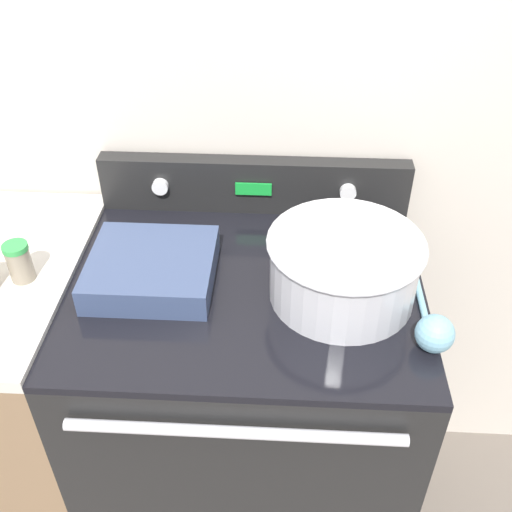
{
  "coord_description": "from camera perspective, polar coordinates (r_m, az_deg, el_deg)",
  "views": [
    {
      "loc": [
        0.08,
        -0.68,
        1.8
      ],
      "look_at": [
        0.02,
        0.34,
        1.01
      ],
      "focal_mm": 42.0,
      "sensor_mm": 36.0,
      "label": 1
    }
  ],
  "objects": [
    {
      "name": "kitchen_wall",
      "position": [
        1.47,
        -0.05,
        15.73
      ],
      "size": [
        8.0,
        0.05,
        2.5
      ],
      "color": "beige",
      "rests_on": "ground_plane"
    },
    {
      "name": "mixing_bowl",
      "position": [
        1.25,
        8.37,
        -0.83
      ],
      "size": [
        0.32,
        0.32,
        0.14
      ],
      "color": "silver",
      "rests_on": "stove_range"
    },
    {
      "name": "control_panel",
      "position": [
        1.52,
        -0.17,
        6.79
      ],
      "size": [
        0.78,
        0.07,
        0.14
      ],
      "color": "black",
      "rests_on": "stove_range"
    },
    {
      "name": "stove_range",
      "position": [
        1.67,
        -0.74,
        -14.97
      ],
      "size": [
        0.78,
        0.67,
        0.95
      ],
      "color": "black",
      "rests_on": "ground_plane"
    },
    {
      "name": "casserole_dish",
      "position": [
        1.32,
        -9.88,
        -1.04
      ],
      "size": [
        0.27,
        0.25,
        0.06
      ],
      "color": "#38476B",
      "rests_on": "stove_range"
    },
    {
      "name": "spice_jar_green_cap",
      "position": [
        1.38,
        -21.62,
        -0.51
      ],
      "size": [
        0.05,
        0.05,
        0.09
      ],
      "color": "gray",
      "rests_on": "side_counter"
    },
    {
      "name": "side_counter",
      "position": [
        1.81,
        -21.92,
        -12.91
      ],
      "size": [
        0.5,
        0.64,
        0.96
      ],
      "color": "#896B4C",
      "rests_on": "ground_plane"
    },
    {
      "name": "ladle",
      "position": [
        1.21,
        16.5,
        -6.67
      ],
      "size": [
        0.08,
        0.32,
        0.08
      ],
      "color": "#7AB2C6",
      "rests_on": "stove_range"
    }
  ]
}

